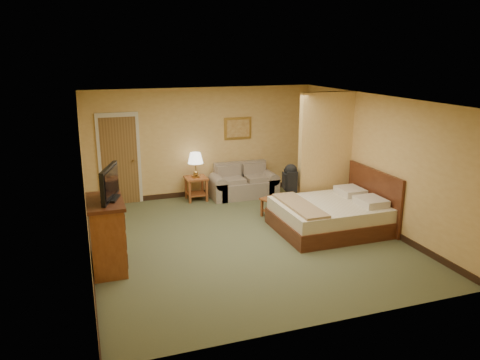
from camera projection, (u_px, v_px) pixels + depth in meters
name	position (u px, v px, depth m)	size (l,w,h in m)	color
floor	(244.00, 239.00, 8.75)	(6.00, 6.00, 0.00)	#535939
ceiling	(245.00, 99.00, 8.07)	(6.00, 6.00, 0.00)	white
back_wall	(202.00, 143.00, 11.14)	(5.50, 0.02, 2.60)	tan
left_wall	(84.00, 186.00, 7.54)	(0.02, 6.00, 2.60)	tan
right_wall	(375.00, 161.00, 9.27)	(0.02, 6.00, 2.60)	tan
partition	(325.00, 154.00, 9.93)	(1.20, 0.15, 2.60)	tan
door	(120.00, 160.00, 10.57)	(0.94, 0.16, 2.10)	beige
baseboard	(204.00, 192.00, 11.46)	(5.50, 0.02, 0.12)	black
loveseat	(243.00, 186.00, 11.30)	(1.59, 0.74, 0.81)	gray
side_table	(196.00, 185.00, 10.99)	(0.50, 0.50, 0.55)	brown
table_lamp	(195.00, 159.00, 10.82)	(0.35, 0.35, 0.59)	#A27D3B
coffee_table	(280.00, 204.00, 9.87)	(0.81, 0.81, 0.40)	brown
wall_picture	(238.00, 128.00, 11.32)	(0.69, 0.04, 0.53)	#B78E3F
dresser	(107.00, 234.00, 7.44)	(0.57, 1.08, 1.15)	brown
tv	(110.00, 184.00, 7.26)	(0.33, 0.84, 0.53)	black
bed	(333.00, 215.00, 9.15)	(2.08, 1.77, 1.15)	#481F10
backpack	(291.00, 177.00, 9.77)	(0.28, 0.37, 0.58)	black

